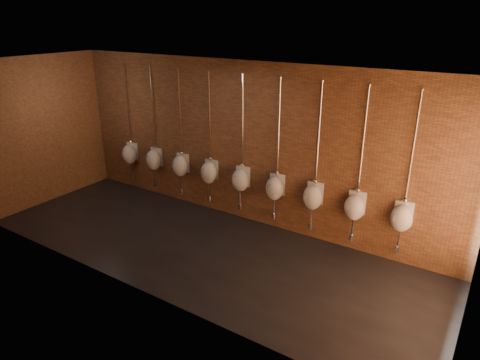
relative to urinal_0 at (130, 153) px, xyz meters
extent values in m
plane|color=black|center=(3.18, -1.38, -0.90)|extent=(8.50, 8.50, 0.00)
cube|color=black|center=(3.18, -1.38, 2.30)|extent=(8.50, 3.00, 0.04)
cube|color=#915A35|center=(3.18, 0.12, 0.70)|extent=(8.50, 0.04, 3.20)
cube|color=#915A35|center=(3.18, -2.88, 0.70)|extent=(8.50, 0.04, 3.20)
cube|color=#915A35|center=(-1.07, -1.38, 0.70)|extent=(0.04, 3.00, 3.20)
ellipsoid|color=silver|center=(0.00, -0.01, -0.02)|extent=(0.40, 0.36, 0.47)
cube|color=silver|center=(0.00, 0.10, 0.03)|extent=(0.31, 0.08, 0.42)
cylinder|color=#9F9F9F|center=(0.00, -0.13, 0.01)|extent=(0.21, 0.05, 0.21)
cylinder|color=silver|center=(0.00, 0.08, 1.14)|extent=(0.02, 0.02, 1.84)
sphere|color=silver|center=(0.00, 0.07, 0.27)|extent=(0.08, 0.08, 0.08)
cylinder|color=silver|center=(0.00, 0.08, 2.05)|extent=(0.06, 0.06, 0.01)
cylinder|color=silver|center=(0.00, -0.01, -0.36)|extent=(0.03, 0.03, 0.34)
cylinder|color=silver|center=(0.00, -0.01, -0.60)|extent=(0.08, 0.08, 0.11)
cylinder|color=silver|center=(0.00, 0.07, -0.60)|extent=(0.03, 0.16, 0.03)
ellipsoid|color=silver|center=(0.78, -0.01, -0.02)|extent=(0.40, 0.36, 0.47)
cube|color=silver|center=(0.78, 0.10, 0.03)|extent=(0.31, 0.08, 0.42)
cylinder|color=#9F9F9F|center=(0.78, -0.13, 0.01)|extent=(0.21, 0.05, 0.21)
cylinder|color=silver|center=(0.78, 0.08, 1.14)|extent=(0.02, 0.02, 1.84)
sphere|color=silver|center=(0.78, 0.07, 0.27)|extent=(0.08, 0.08, 0.08)
cylinder|color=silver|center=(0.78, 0.08, 2.05)|extent=(0.06, 0.06, 0.01)
cylinder|color=silver|center=(0.78, -0.01, -0.36)|extent=(0.03, 0.03, 0.34)
cylinder|color=silver|center=(0.78, -0.01, -0.60)|extent=(0.08, 0.08, 0.11)
cylinder|color=silver|center=(0.78, 0.07, -0.60)|extent=(0.03, 0.16, 0.03)
ellipsoid|color=silver|center=(1.57, -0.01, -0.02)|extent=(0.40, 0.36, 0.47)
cube|color=silver|center=(1.57, 0.10, 0.03)|extent=(0.31, 0.08, 0.42)
cylinder|color=#9F9F9F|center=(1.57, -0.13, 0.01)|extent=(0.21, 0.05, 0.21)
cylinder|color=silver|center=(1.57, 0.08, 1.14)|extent=(0.02, 0.02, 1.84)
sphere|color=silver|center=(1.57, 0.07, 0.27)|extent=(0.08, 0.08, 0.08)
cylinder|color=silver|center=(1.57, 0.08, 2.05)|extent=(0.06, 0.06, 0.01)
cylinder|color=silver|center=(1.57, -0.01, -0.36)|extent=(0.03, 0.03, 0.34)
cylinder|color=silver|center=(1.57, -0.01, -0.60)|extent=(0.08, 0.08, 0.11)
cylinder|color=silver|center=(1.57, 0.07, -0.60)|extent=(0.03, 0.16, 0.03)
ellipsoid|color=silver|center=(2.35, -0.01, -0.02)|extent=(0.40, 0.36, 0.47)
cube|color=silver|center=(2.35, 0.10, 0.03)|extent=(0.31, 0.08, 0.42)
cylinder|color=#9F9F9F|center=(2.35, -0.13, 0.01)|extent=(0.21, 0.05, 0.21)
cylinder|color=silver|center=(2.35, 0.08, 1.14)|extent=(0.02, 0.02, 1.84)
sphere|color=silver|center=(2.35, 0.07, 0.27)|extent=(0.08, 0.08, 0.08)
cylinder|color=silver|center=(2.35, 0.08, 2.05)|extent=(0.06, 0.06, 0.01)
cylinder|color=silver|center=(2.35, -0.01, -0.36)|extent=(0.03, 0.03, 0.34)
cylinder|color=silver|center=(2.35, -0.01, -0.60)|extent=(0.08, 0.08, 0.11)
cylinder|color=silver|center=(2.35, 0.07, -0.60)|extent=(0.03, 0.16, 0.03)
ellipsoid|color=silver|center=(3.13, -0.01, -0.02)|extent=(0.40, 0.36, 0.47)
cube|color=silver|center=(3.13, 0.10, 0.03)|extent=(0.31, 0.08, 0.42)
cylinder|color=#9F9F9F|center=(3.13, -0.13, 0.01)|extent=(0.21, 0.05, 0.21)
cylinder|color=silver|center=(3.13, 0.08, 1.14)|extent=(0.02, 0.02, 1.84)
sphere|color=silver|center=(3.13, 0.07, 0.27)|extent=(0.08, 0.08, 0.08)
cylinder|color=silver|center=(3.13, 0.08, 2.05)|extent=(0.06, 0.06, 0.01)
cylinder|color=silver|center=(3.13, -0.01, -0.36)|extent=(0.03, 0.03, 0.34)
cylinder|color=silver|center=(3.13, -0.01, -0.60)|extent=(0.08, 0.08, 0.11)
cylinder|color=silver|center=(3.13, 0.07, -0.60)|extent=(0.03, 0.16, 0.03)
ellipsoid|color=silver|center=(3.92, -0.01, -0.02)|extent=(0.40, 0.36, 0.47)
cube|color=silver|center=(3.92, 0.10, 0.03)|extent=(0.31, 0.08, 0.42)
cylinder|color=#9F9F9F|center=(3.92, -0.13, 0.01)|extent=(0.21, 0.05, 0.21)
cylinder|color=silver|center=(3.92, 0.08, 1.14)|extent=(0.02, 0.02, 1.84)
sphere|color=silver|center=(3.92, 0.07, 0.27)|extent=(0.08, 0.08, 0.08)
cylinder|color=silver|center=(3.92, 0.08, 2.05)|extent=(0.06, 0.06, 0.01)
cylinder|color=silver|center=(3.92, -0.01, -0.36)|extent=(0.03, 0.03, 0.34)
cylinder|color=silver|center=(3.92, -0.01, -0.60)|extent=(0.08, 0.08, 0.11)
cylinder|color=silver|center=(3.92, 0.07, -0.60)|extent=(0.03, 0.16, 0.03)
ellipsoid|color=silver|center=(4.70, -0.01, -0.02)|extent=(0.40, 0.36, 0.47)
cube|color=silver|center=(4.70, 0.10, 0.03)|extent=(0.31, 0.08, 0.42)
cylinder|color=#9F9F9F|center=(4.70, -0.13, 0.01)|extent=(0.21, 0.05, 0.21)
cylinder|color=silver|center=(4.70, 0.08, 1.14)|extent=(0.02, 0.02, 1.84)
sphere|color=silver|center=(4.70, 0.07, 0.27)|extent=(0.08, 0.08, 0.08)
cylinder|color=silver|center=(4.70, 0.08, 2.05)|extent=(0.06, 0.06, 0.01)
cylinder|color=silver|center=(4.70, -0.01, -0.36)|extent=(0.03, 0.03, 0.34)
cylinder|color=silver|center=(4.70, -0.01, -0.60)|extent=(0.08, 0.08, 0.11)
cylinder|color=silver|center=(4.70, 0.07, -0.60)|extent=(0.03, 0.16, 0.03)
ellipsoid|color=silver|center=(5.48, -0.01, -0.02)|extent=(0.40, 0.36, 0.47)
cube|color=silver|center=(5.48, 0.10, 0.03)|extent=(0.31, 0.08, 0.42)
cylinder|color=#9F9F9F|center=(5.48, -0.13, 0.01)|extent=(0.21, 0.05, 0.21)
cylinder|color=silver|center=(5.48, 0.08, 1.14)|extent=(0.02, 0.02, 1.84)
sphere|color=silver|center=(5.48, 0.07, 0.27)|extent=(0.08, 0.08, 0.08)
cylinder|color=silver|center=(5.48, 0.08, 2.05)|extent=(0.06, 0.06, 0.01)
cylinder|color=silver|center=(5.48, -0.01, -0.36)|extent=(0.03, 0.03, 0.34)
cylinder|color=silver|center=(5.48, -0.01, -0.60)|extent=(0.08, 0.08, 0.11)
cylinder|color=silver|center=(5.48, 0.07, -0.60)|extent=(0.03, 0.16, 0.03)
ellipsoid|color=silver|center=(6.27, -0.01, -0.02)|extent=(0.40, 0.36, 0.47)
cube|color=silver|center=(6.27, 0.10, 0.03)|extent=(0.31, 0.08, 0.42)
cylinder|color=#9F9F9F|center=(6.27, -0.13, 0.01)|extent=(0.21, 0.05, 0.21)
cylinder|color=silver|center=(6.27, 0.08, 1.14)|extent=(0.02, 0.02, 1.84)
sphere|color=silver|center=(6.27, 0.07, 0.27)|extent=(0.08, 0.08, 0.08)
cylinder|color=silver|center=(6.27, 0.08, 2.05)|extent=(0.06, 0.06, 0.01)
cylinder|color=silver|center=(6.27, -0.01, -0.36)|extent=(0.03, 0.03, 0.34)
cylinder|color=silver|center=(6.27, -0.01, -0.60)|extent=(0.08, 0.08, 0.11)
cylinder|color=silver|center=(6.27, 0.07, -0.60)|extent=(0.03, 0.16, 0.03)
camera|label=1|loc=(7.46, -6.69, 3.09)|focal=32.00mm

